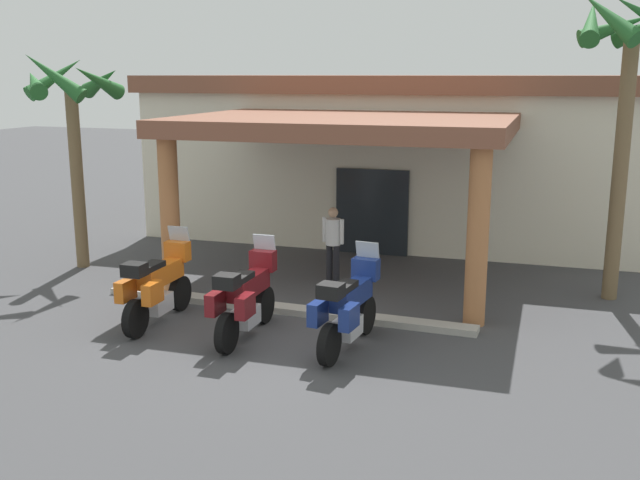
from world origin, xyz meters
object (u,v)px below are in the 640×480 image
pedestrian (333,239)px  palm_tree_roadside (71,105)px  motel_building (398,152)px  palm_tree_near_portico (629,64)px  motorcycle_orange (157,286)px  motorcycle_blue (348,308)px  motorcycle_maroon (245,298)px

pedestrian → palm_tree_roadside: (-5.80, -0.92, 2.76)m
motel_building → palm_tree_near_portico: (5.60, -4.91, 2.31)m
motorcycle_orange → motorcycle_blue: same height
palm_tree_near_portico → motorcycle_maroon: bearing=-141.9°
pedestrian → palm_tree_roadside: palm_tree_roadside is taller
pedestrian → palm_tree_near_portico: bearing=110.8°
motorcycle_maroon → motorcycle_blue: 1.78m
motorcycle_orange → motorcycle_maroon: bearing=-95.9°
motorcycle_orange → palm_tree_near_portico: (7.54, 4.42, 3.83)m
motel_building → motorcycle_maroon: size_ratio=6.06×
motorcycle_blue → palm_tree_near_portico: 7.09m
motorcycle_orange → motorcycle_blue: 3.55m
motel_building → motorcycle_orange: motel_building is taller
motel_building → motorcycle_orange: 9.65m
motel_building → pedestrian: 5.76m
motorcycle_maroon → palm_tree_roadside: (-5.59, 2.91, 2.98)m
motorcycle_blue → palm_tree_roadside: size_ratio=0.45×
motel_building → motorcycle_maroon: bearing=-93.7°
motorcycle_blue → palm_tree_roadside: palm_tree_roadside is taller
motorcycle_orange → motorcycle_blue: size_ratio=1.00×
motorcycle_maroon → palm_tree_near_portico: size_ratio=0.37×
motorcycle_orange → palm_tree_roadside: size_ratio=0.45×
motorcycle_orange → palm_tree_roadside: palm_tree_roadside is taller
motorcycle_maroon → motel_building: bearing=-3.1°
motorcycle_blue → palm_tree_roadside: (-7.37, 2.82, 2.98)m
motorcycle_blue → pedestrian: bearing=26.6°
motorcycle_maroon → motorcycle_blue: same height
palm_tree_roadside → motorcycle_maroon: bearing=-27.4°
motorcycle_blue → palm_tree_roadside: 8.44m
motorcycle_blue → pedestrian: motorcycle_blue is taller
motorcycle_orange → palm_tree_near_portico: size_ratio=0.37×
motorcycle_orange → motorcycle_maroon: same height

